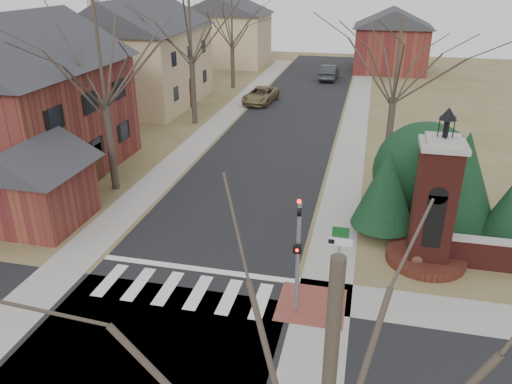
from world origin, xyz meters
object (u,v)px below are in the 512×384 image
(brick_gate_monument, at_px, (432,214))
(pickup_truck, at_px, (261,95))
(sign_post, at_px, (339,247))
(traffic_signal_pole, at_px, (298,247))
(distant_car, at_px, (329,72))

(brick_gate_monument, height_order, pickup_truck, brick_gate_monument)
(sign_post, height_order, brick_gate_monument, brick_gate_monument)
(sign_post, distance_m, brick_gate_monument, 4.55)
(traffic_signal_pole, bearing_deg, brick_gate_monument, 43.24)
(brick_gate_monument, distance_m, pickup_truck, 27.47)
(traffic_signal_pole, relative_size, pickup_truck, 0.91)
(pickup_truck, height_order, distant_car, distant_car)
(pickup_truck, bearing_deg, brick_gate_monument, -56.73)
(brick_gate_monument, bearing_deg, sign_post, -138.58)
(traffic_signal_pole, distance_m, distant_car, 40.74)
(sign_post, bearing_deg, traffic_signal_pole, -132.43)
(traffic_signal_pole, relative_size, brick_gate_monument, 0.69)
(sign_post, xyz_separation_m, pickup_truck, (-8.99, 27.48, -1.26))
(traffic_signal_pole, relative_size, sign_post, 1.64)
(brick_gate_monument, distance_m, distant_car, 36.96)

